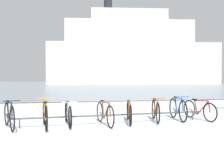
{
  "coord_description": "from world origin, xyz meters",
  "views": [
    {
      "loc": [
        -0.6,
        -4.71,
        1.44
      ],
      "look_at": [
        1.19,
        5.05,
        1.21
      ],
      "focal_mm": 38.16,
      "sensor_mm": 36.0,
      "label": 1
    }
  ],
  "objects_px": {
    "bicycle_4": "(129,112)",
    "ferry_ship": "(131,54)",
    "bicycle_0": "(9,115)",
    "bicycle_6": "(178,109)",
    "bicycle_3": "(105,113)",
    "bicycle_5": "(156,110)",
    "bicycle_1": "(45,115)",
    "bicycle_2": "(68,114)",
    "bicycle_7": "(199,110)"
  },
  "relations": [
    {
      "from": "bicycle_0",
      "to": "bicycle_3",
      "type": "relative_size",
      "value": 0.93
    },
    {
      "from": "bicycle_6",
      "to": "ferry_ship",
      "type": "bearing_deg",
      "value": 76.73
    },
    {
      "from": "bicycle_4",
      "to": "bicycle_5",
      "type": "distance_m",
      "value": 0.95
    },
    {
      "from": "bicycle_3",
      "to": "bicycle_1",
      "type": "bearing_deg",
      "value": -177.46
    },
    {
      "from": "bicycle_0",
      "to": "bicycle_5",
      "type": "distance_m",
      "value": 4.59
    },
    {
      "from": "bicycle_3",
      "to": "bicycle_7",
      "type": "bearing_deg",
      "value": 5.54
    },
    {
      "from": "bicycle_4",
      "to": "ferry_ship",
      "type": "bearing_deg",
      "value": 75.03
    },
    {
      "from": "bicycle_0",
      "to": "bicycle_7",
      "type": "distance_m",
      "value": 6.19
    },
    {
      "from": "bicycle_4",
      "to": "bicycle_1",
      "type": "bearing_deg",
      "value": -173.13
    },
    {
      "from": "bicycle_4",
      "to": "bicycle_7",
      "type": "xyz_separation_m",
      "value": [
        2.55,
        0.09,
        -0.0
      ]
    },
    {
      "from": "bicycle_1",
      "to": "bicycle_7",
      "type": "xyz_separation_m",
      "value": [
        5.18,
        0.41,
        -0.04
      ]
    },
    {
      "from": "bicycle_1",
      "to": "bicycle_5",
      "type": "relative_size",
      "value": 1.09
    },
    {
      "from": "bicycle_3",
      "to": "bicycle_0",
      "type": "bearing_deg",
      "value": -178.95
    },
    {
      "from": "bicycle_7",
      "to": "ferry_ship",
      "type": "relative_size",
      "value": 0.04
    },
    {
      "from": "bicycle_0",
      "to": "bicycle_2",
      "type": "distance_m",
      "value": 1.68
    },
    {
      "from": "bicycle_5",
      "to": "bicycle_3",
      "type": "bearing_deg",
      "value": -169.55
    },
    {
      "from": "ferry_ship",
      "to": "bicycle_2",
      "type": "bearing_deg",
      "value": -106.8
    },
    {
      "from": "bicycle_4",
      "to": "bicycle_3",
      "type": "bearing_deg",
      "value": -164.25
    },
    {
      "from": "bicycle_1",
      "to": "bicycle_2",
      "type": "distance_m",
      "value": 0.7
    },
    {
      "from": "bicycle_2",
      "to": "bicycle_5",
      "type": "distance_m",
      "value": 2.91
    },
    {
      "from": "ferry_ship",
      "to": "bicycle_0",
      "type": "bearing_deg",
      "value": -108.3
    },
    {
      "from": "bicycle_5",
      "to": "bicycle_2",
      "type": "bearing_deg",
      "value": -176.22
    },
    {
      "from": "bicycle_6",
      "to": "bicycle_5",
      "type": "bearing_deg",
      "value": -173.31
    },
    {
      "from": "bicycle_0",
      "to": "bicycle_4",
      "type": "distance_m",
      "value": 3.64
    },
    {
      "from": "bicycle_7",
      "to": "bicycle_2",
      "type": "bearing_deg",
      "value": -177.56
    },
    {
      "from": "bicycle_5",
      "to": "bicycle_6",
      "type": "relative_size",
      "value": 0.96
    },
    {
      "from": "bicycle_0",
      "to": "bicycle_6",
      "type": "height_order",
      "value": "bicycle_6"
    },
    {
      "from": "bicycle_3",
      "to": "bicycle_5",
      "type": "height_order",
      "value": "bicycle_5"
    },
    {
      "from": "bicycle_0",
      "to": "bicycle_2",
      "type": "bearing_deg",
      "value": 6.45
    },
    {
      "from": "bicycle_6",
      "to": "ferry_ship",
      "type": "height_order",
      "value": "ferry_ship"
    },
    {
      "from": "bicycle_1",
      "to": "bicycle_7",
      "type": "bearing_deg",
      "value": 4.51
    },
    {
      "from": "bicycle_3",
      "to": "bicycle_5",
      "type": "distance_m",
      "value": 1.82
    },
    {
      "from": "bicycle_4",
      "to": "bicycle_7",
      "type": "height_order",
      "value": "bicycle_4"
    },
    {
      "from": "bicycle_4",
      "to": "ferry_ship",
      "type": "relative_size",
      "value": 0.04
    },
    {
      "from": "bicycle_7",
      "to": "bicycle_0",
      "type": "bearing_deg",
      "value": -176.48
    },
    {
      "from": "bicycle_1",
      "to": "bicycle_4",
      "type": "bearing_deg",
      "value": 6.87
    },
    {
      "from": "bicycle_5",
      "to": "ferry_ship",
      "type": "height_order",
      "value": "ferry_ship"
    },
    {
      "from": "bicycle_4",
      "to": "ferry_ship",
      "type": "xyz_separation_m",
      "value": [
        14.89,
        55.69,
        7.79
      ]
    },
    {
      "from": "bicycle_1",
      "to": "bicycle_2",
      "type": "bearing_deg",
      "value": 17.98
    },
    {
      "from": "bicycle_1",
      "to": "bicycle_4",
      "type": "xyz_separation_m",
      "value": [
        2.63,
        0.32,
        -0.03
      ]
    },
    {
      "from": "bicycle_3",
      "to": "bicycle_4",
      "type": "relative_size",
      "value": 1.02
    },
    {
      "from": "ferry_ship",
      "to": "bicycle_1",
      "type": "bearing_deg",
      "value": -107.37
    },
    {
      "from": "bicycle_2",
      "to": "bicycle_7",
      "type": "relative_size",
      "value": 1.06
    },
    {
      "from": "bicycle_0",
      "to": "bicycle_4",
      "type": "bearing_deg",
      "value": 4.55
    },
    {
      "from": "bicycle_1",
      "to": "ferry_ship",
      "type": "height_order",
      "value": "ferry_ship"
    },
    {
      "from": "bicycle_0",
      "to": "bicycle_3",
      "type": "height_order",
      "value": "bicycle_0"
    },
    {
      "from": "bicycle_2",
      "to": "bicycle_3",
      "type": "xyz_separation_m",
      "value": [
        1.12,
        -0.14,
        0.01
      ]
    },
    {
      "from": "bicycle_4",
      "to": "bicycle_5",
      "type": "xyz_separation_m",
      "value": [
        0.95,
        0.09,
        0.02
      ]
    },
    {
      "from": "bicycle_3",
      "to": "ferry_ship",
      "type": "distance_m",
      "value": 58.61
    },
    {
      "from": "bicycle_0",
      "to": "ferry_ship",
      "type": "bearing_deg",
      "value": 71.7
    }
  ]
}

